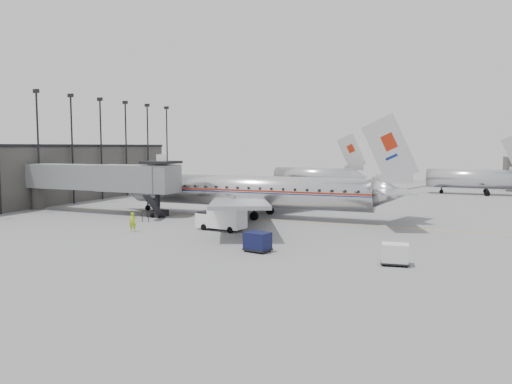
# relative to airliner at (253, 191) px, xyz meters

# --- Properties ---
(ground) EXTENTS (160.00, 160.00, 0.00)m
(ground) POSITION_rel_airliner_xyz_m (-0.72, -7.82, -2.88)
(ground) COLOR slate
(ground) RESTS_ON ground
(terminal) EXTENTS (12.00, 46.00, 8.00)m
(terminal) POSITION_rel_airliner_xyz_m (-34.72, 2.18, 1.12)
(terminal) COLOR #3A3835
(terminal) RESTS_ON ground
(apron_line) EXTENTS (60.00, 0.15, 0.01)m
(apron_line) POSITION_rel_airliner_xyz_m (2.28, -1.82, -2.88)
(apron_line) COLOR gold
(apron_line) RESTS_ON ground
(jet_bridge) EXTENTS (21.00, 6.20, 7.10)m
(jet_bridge) POSITION_rel_airliner_xyz_m (-17.38, -4.15, 1.30)
(jet_bridge) COLOR slate
(jet_bridge) RESTS_ON ground
(floodlight_masts) EXTENTS (0.90, 42.25, 15.25)m
(floodlight_masts) POSITION_rel_airliner_xyz_m (-28.22, 5.18, 5.48)
(floodlight_masts) COLOR black
(floodlight_masts) RESTS_ON ground
(distant_aircraft_near) EXTENTS (16.39, 3.20, 10.26)m
(distant_aircraft_near) POSITION_rel_airliner_xyz_m (-2.52, 34.18, -0.15)
(distant_aircraft_near) COLOR silver
(distant_aircraft_near) RESTS_ON ground
(distant_aircraft_mid) EXTENTS (16.39, 3.20, 10.26)m
(distant_aircraft_mid) POSITION_rel_airliner_xyz_m (23.48, 38.18, -0.15)
(distant_aircraft_mid) COLOR silver
(distant_aircraft_mid) RESTS_ON ground
(airliner) EXTENTS (36.19, 33.55, 11.45)m
(airliner) POSITION_rel_airliner_xyz_m (0.00, 0.00, 0.00)
(airliner) COLOR silver
(airliner) RESTS_ON ground
(service_van) EXTENTS (5.04, 2.50, 2.27)m
(service_van) POSITION_rel_airliner_xyz_m (0.94, -9.81, -1.69)
(service_van) COLOR white
(service_van) RESTS_ON ground
(baggage_cart_navy) EXTENTS (2.18, 1.84, 1.50)m
(baggage_cart_navy) POSITION_rel_airliner_xyz_m (7.84, -17.44, -2.08)
(baggage_cart_navy) COLOR #0D1136
(baggage_cart_navy) RESTS_ON ground
(baggage_cart_white) EXTENTS (2.03, 1.65, 1.46)m
(baggage_cart_white) POSITION_rel_airliner_xyz_m (18.09, -17.82, -2.10)
(baggage_cart_white) COLOR silver
(baggage_cart_white) RESTS_ON ground
(ramp_worker) EXTENTS (0.80, 0.71, 1.83)m
(ramp_worker) POSITION_rel_airliner_xyz_m (-6.38, -13.82, -1.96)
(ramp_worker) COLOR #A5C917
(ramp_worker) RESTS_ON ground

